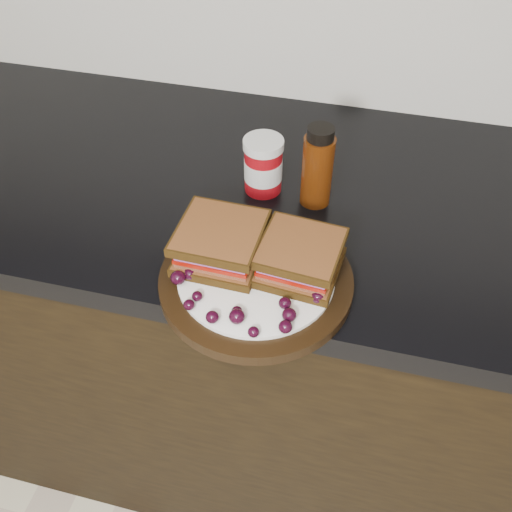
{
  "coord_description": "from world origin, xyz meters",
  "views": [
    {
      "loc": [
        0.17,
        0.93,
        1.52
      ],
      "look_at": [
        0.03,
        1.47,
        0.96
      ],
      "focal_mm": 40.0,
      "sensor_mm": 36.0,
      "label": 1
    }
  ],
  "objects_px": {
    "condiment_jar": "(263,165)",
    "sandwich_left": "(221,243)",
    "plate": "(256,281)",
    "oil_bottle": "(318,166)"
  },
  "relations": [
    {
      "from": "plate",
      "to": "condiment_jar",
      "type": "bearing_deg",
      "value": 100.95
    },
    {
      "from": "plate",
      "to": "oil_bottle",
      "type": "bearing_deg",
      "value": 76.77
    },
    {
      "from": "plate",
      "to": "oil_bottle",
      "type": "relative_size",
      "value": 1.97
    },
    {
      "from": "plate",
      "to": "oil_bottle",
      "type": "xyz_separation_m",
      "value": [
        0.05,
        0.21,
        0.06
      ]
    },
    {
      "from": "sandwich_left",
      "to": "oil_bottle",
      "type": "bearing_deg",
      "value": 61.9
    },
    {
      "from": "plate",
      "to": "sandwich_left",
      "type": "xyz_separation_m",
      "value": [
        -0.06,
        0.02,
        0.04
      ]
    },
    {
      "from": "plate",
      "to": "oil_bottle",
      "type": "distance_m",
      "value": 0.23
    },
    {
      "from": "oil_bottle",
      "to": "sandwich_left",
      "type": "bearing_deg",
      "value": -119.62
    },
    {
      "from": "plate",
      "to": "condiment_jar",
      "type": "relative_size",
      "value": 2.83
    },
    {
      "from": "condiment_jar",
      "to": "sandwich_left",
      "type": "bearing_deg",
      "value": -94.39
    }
  ]
}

